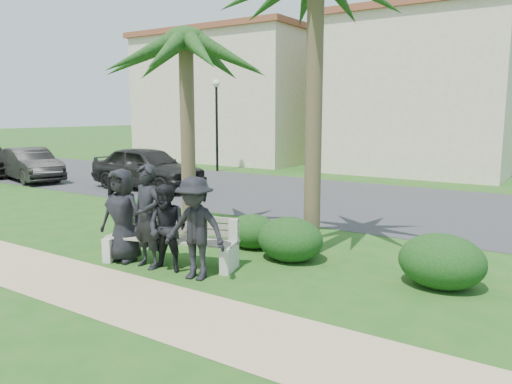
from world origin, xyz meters
TOP-DOWN VIEW (x-y plane):
  - ground at (0.00, 0.00)m, footprint 160.00×160.00m
  - footpath at (0.00, -1.80)m, footprint 30.00×1.60m
  - asphalt_street at (0.00, 8.00)m, footprint 160.00×8.00m
  - stucco_bldg_left at (-12.00, 18.00)m, footprint 10.40×8.40m
  - stucco_bldg_right at (-1.00, 18.00)m, footprint 8.40×8.40m
  - street_lamp at (-9.00, 12.00)m, footprint 0.36×0.36m
  - park_bench at (-0.52, -0.18)m, footprint 2.64×1.25m
  - man_a at (-1.42, -0.52)m, footprint 0.94×0.69m
  - man_b at (-0.74, -0.54)m, footprint 0.73×0.52m
  - man_c at (-0.29, -0.51)m, footprint 0.84×0.71m
  - man_d at (0.38, -0.55)m, footprint 1.21×0.82m
  - hedge_a at (-2.94, 1.36)m, footprint 1.22×1.00m
  - hedge_c at (0.06, 1.61)m, footprint 1.10×0.90m
  - hedge_d at (1.15, 1.27)m, footprint 1.29×1.06m
  - hedge_e at (1.17, 1.21)m, footprint 0.99×0.82m
  - hedge_f at (3.90, 1.33)m, footprint 1.37×1.13m
  - palm_left at (-1.73, 1.71)m, footprint 3.00×3.00m
  - car_a at (-7.57, 6.09)m, footprint 4.59×1.89m
  - car_b at (-13.16, 5.01)m, footprint 4.28×2.34m

SIDE VIEW (x-z plane):
  - ground at x=0.00m, z-range 0.00..0.00m
  - footpath at x=0.00m, z-range -0.01..0.01m
  - asphalt_street at x=0.00m, z-range -0.01..0.01m
  - hedge_e at x=1.17m, z-range 0.00..0.65m
  - hedge_c at x=0.06m, z-range 0.00..0.71m
  - park_bench at x=-0.52m, z-range -0.04..0.83m
  - hedge_a at x=-2.94m, z-range 0.00..0.79m
  - hedge_d at x=1.15m, z-range 0.00..0.84m
  - hedge_f at x=3.90m, z-range 0.00..0.89m
  - car_b at x=-13.16m, z-range 0.00..1.34m
  - man_c at x=-0.29m, z-range 0.00..1.54m
  - car_a at x=-7.57m, z-range 0.00..1.56m
  - man_d at x=0.38m, z-range 0.00..1.73m
  - man_a at x=-1.42m, z-range 0.00..1.75m
  - man_b at x=-0.74m, z-range 0.00..1.87m
  - street_lamp at x=-9.00m, z-range 0.80..5.09m
  - stucco_bldg_left at x=-12.00m, z-range 0.01..7.31m
  - stucco_bldg_right at x=-1.00m, z-range 0.01..7.31m
  - palm_left at x=-1.73m, z-range 1.65..6.88m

